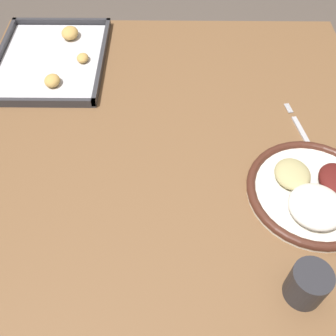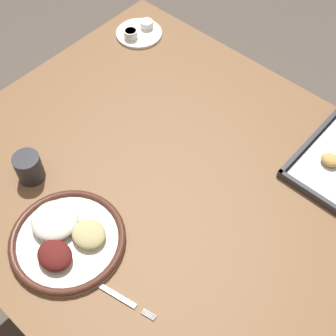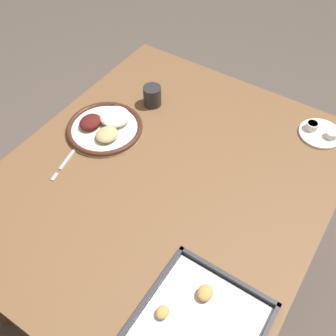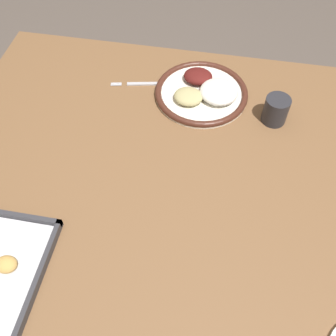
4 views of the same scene
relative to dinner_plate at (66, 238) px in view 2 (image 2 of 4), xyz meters
name	(u,v)px [view 2 (image 2 of 4)]	position (x,y,z in m)	size (l,w,h in m)	color
ground_plane	(172,285)	(0.07, 0.32, -0.79)	(8.00, 8.00, 0.00)	#564C44
dining_table	(173,197)	(0.07, 0.32, -0.11)	(1.26, 1.07, 0.77)	brown
dinner_plate	(66,238)	(0.00, 0.00, 0.00)	(0.29, 0.29, 0.05)	white
fork	(112,293)	(0.18, -0.02, -0.01)	(0.21, 0.06, 0.00)	#B2B2B7
saucer_plate	(139,32)	(-0.42, 0.70, 0.00)	(0.16, 0.16, 0.04)	white
drinking_cup	(29,168)	(-0.22, 0.07, 0.03)	(0.07, 0.07, 0.08)	#28282D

